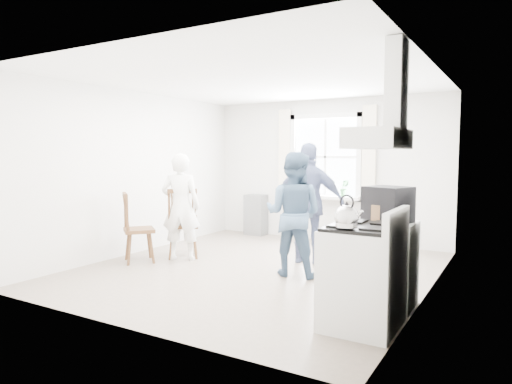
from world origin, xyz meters
name	(u,v)px	position (x,y,z in m)	size (l,w,h in m)	color
room_shell	(258,176)	(0.00, 0.00, 1.30)	(4.62, 5.12, 2.64)	gray
window_assembly	(325,162)	(0.00, 2.45, 1.46)	(1.88, 0.24, 1.70)	white
range_hood	(384,120)	(2.07, -1.35, 1.90)	(0.45, 0.76, 0.94)	white
shelf_unit	(256,215)	(-1.40, 2.33, 0.40)	(0.40, 0.30, 0.80)	slate
gas_stove	(363,275)	(1.91, -1.35, 0.48)	(0.68, 0.76, 1.12)	silver
kettle	(347,218)	(1.83, -1.61, 1.05)	(0.22, 0.22, 0.31)	silver
low_cabinet	(390,264)	(1.98, -0.65, 0.45)	(0.50, 0.55, 0.90)	white
stereo_stack	(388,204)	(1.95, -0.68, 1.08)	(0.52, 0.49, 0.37)	black
cardboard_box	(387,214)	(1.97, -0.76, 0.99)	(0.29, 0.21, 0.19)	#987049
windsor_chair_a	(183,216)	(-1.31, -0.03, 0.67)	(0.64, 0.64, 1.09)	#492C17
windsor_chair_b	(131,220)	(-1.82, -0.60, 0.64)	(0.61, 0.61, 1.05)	#492C17
person_left	(181,207)	(-1.29, -0.10, 0.81)	(0.59, 0.59, 1.62)	white
person_mid	(294,214)	(0.56, -0.03, 0.82)	(0.79, 0.79, 1.63)	#415C7A
person_right	(309,203)	(0.46, 0.71, 0.88)	(1.04, 1.04, 1.77)	navy
potted_plant	(344,188)	(0.41, 2.36, 1.00)	(0.16, 0.16, 0.30)	#34763E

